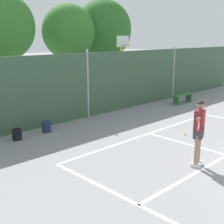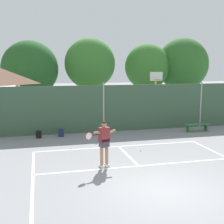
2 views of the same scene
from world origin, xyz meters
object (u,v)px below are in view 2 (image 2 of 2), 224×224
tennis_player (104,140)px  courtside_bench (197,126)px  tennis_ball (141,150)px  backpack_black (39,135)px  backpack_navy (61,133)px  basketball_hoop (156,90)px

tennis_player → courtside_bench: 8.55m
tennis_ball → courtside_bench: (4.77, 3.22, 0.33)m
tennis_ball → backpack_black: (-4.64, 3.80, 0.16)m
backpack_navy → tennis_player: bearing=-77.4°
tennis_player → courtside_bench: (6.92, 4.97, -0.75)m
basketball_hoop → backpack_black: basketball_hoop is taller
courtside_bench → backpack_navy: bearing=175.5°
basketball_hoop → backpack_navy: (-6.71, -2.51, -2.12)m
basketball_hoop → courtside_bench: 3.99m
tennis_ball → basketball_hoop: bearing=62.6°
tennis_ball → backpack_navy: size_ratio=0.14×
tennis_player → courtside_bench: tennis_player is taller
tennis_player → backpack_navy: size_ratio=4.01×
basketball_hoop → tennis_player: bearing=-123.9°
tennis_ball → courtside_bench: courtside_bench is taller
basketball_hoop → tennis_player: (-5.45, -8.12, -1.20)m
tennis_ball → courtside_bench: bearing=34.1°
tennis_player → backpack_black: (-2.49, 5.54, -0.92)m
tennis_player → backpack_black: size_ratio=4.01×
backpack_navy → tennis_ball: bearing=-48.6°
tennis_player → courtside_bench: size_ratio=1.16×
basketball_hoop → backpack_navy: 7.47m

